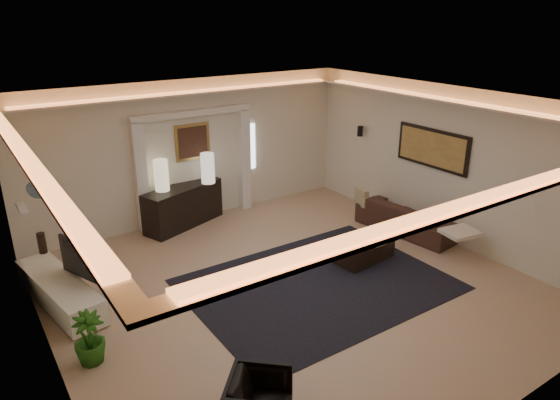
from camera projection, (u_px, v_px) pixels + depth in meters
floor at (291, 286)px, 8.01m from camera, size 7.00×7.00×0.00m
ceiling at (292, 105)px, 6.99m from camera, size 7.00×7.00×0.00m
wall_back at (192, 151)px, 10.21m from camera, size 7.00×0.00×7.00m
wall_front at (502, 310)px, 4.78m from camera, size 7.00×0.00×7.00m
wall_left at (39, 264)px, 5.67m from camera, size 0.00×7.00×7.00m
wall_right at (445, 164)px, 9.33m from camera, size 0.00×7.00×7.00m
cove_soffit at (292, 125)px, 7.08m from camera, size 7.00×7.00×0.04m
daylight_slit at (250, 147)px, 10.94m from camera, size 0.25×0.03×1.00m
area_rug at (318, 284)px, 8.06m from camera, size 4.00×3.00×0.01m
pilaster_left at (141, 179)px, 9.66m from camera, size 0.22×0.20×2.20m
pilaster_right at (244, 160)px, 10.86m from camera, size 0.22×0.20×2.20m
alcove_header at (192, 113)px, 9.85m from camera, size 2.52×0.20×0.12m
painting_frame at (192, 142)px, 10.12m from camera, size 0.74×0.04×0.74m
painting_canvas at (193, 142)px, 10.10m from camera, size 0.62×0.02×0.62m
art_panel_frame at (432, 148)px, 9.46m from camera, size 0.04×1.64×0.74m
art_panel_gold at (431, 148)px, 9.44m from camera, size 0.02×1.50×0.62m
wall_sconce at (360, 131)px, 10.89m from camera, size 0.12×0.12×0.22m
wall_niche at (22, 208)px, 6.71m from camera, size 0.10×0.55×0.04m
console at (183, 207)px, 10.19m from camera, size 1.81×1.10×0.86m
lamp_left at (162, 178)px, 9.73m from camera, size 0.32×0.32×0.62m
lamp_right at (208, 171)px, 10.17m from camera, size 0.30×0.30×0.62m
media_ledge at (59, 291)px, 7.45m from camera, size 0.88×2.16×0.39m
tv at (77, 262)px, 7.22m from camera, size 1.00×0.51×0.59m
figurine at (41, 241)px, 8.12m from camera, size 0.15×0.15×0.35m
ginger_jar at (39, 185)px, 7.02m from camera, size 0.35×0.35×0.35m
plant at (89, 339)px, 6.17m from camera, size 0.48×0.48×0.69m
sofa at (407, 218)px, 9.92m from camera, size 2.11×1.04×0.59m
throw_blanket at (460, 232)px, 8.64m from camera, size 0.67×0.58×0.06m
throw_pillow at (362, 197)px, 10.27m from camera, size 0.16×0.37×0.36m
coffee_table at (363, 249)px, 8.81m from camera, size 1.11×0.69×0.39m
bowl at (347, 247)px, 8.33m from camera, size 0.37×0.37×0.08m
magazine at (378, 243)px, 8.54m from camera, size 0.26×0.19×0.03m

